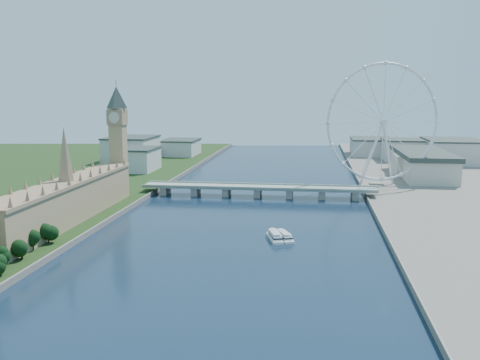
# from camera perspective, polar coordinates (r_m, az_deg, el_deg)

# --- Properties ---
(ground) EXTENTS (2000.00, 2000.00, 0.00)m
(ground) POSITION_cam_1_polar(r_m,az_deg,el_deg) (223.55, -6.28, -16.47)
(ground) COLOR #1A3049
(ground) RESTS_ON ground
(parliament_range) EXTENTS (24.00, 200.00, 70.00)m
(parliament_range) POSITION_cam_1_polar(r_m,az_deg,el_deg) (413.79, -17.94, -2.11)
(parliament_range) COLOR tan
(parliament_range) RESTS_ON ground
(big_ben) EXTENTS (20.02, 20.02, 110.00)m
(big_ben) POSITION_cam_1_polar(r_m,az_deg,el_deg) (506.48, -12.93, 5.60)
(big_ben) COLOR tan
(big_ben) RESTS_ON ground
(westminster_bridge) EXTENTS (220.00, 22.00, 9.50)m
(westminster_bridge) POSITION_cam_1_polar(r_m,az_deg,el_deg) (505.78, 1.93, -1.02)
(westminster_bridge) COLOR gray
(westminster_bridge) RESTS_ON ground
(london_eye) EXTENTS (113.60, 39.12, 124.30)m
(london_eye) POSITION_cam_1_polar(r_m,az_deg,el_deg) (555.38, 15.03, 5.92)
(london_eye) COLOR silver
(london_eye) RESTS_ON ground
(county_hall) EXTENTS (54.00, 144.00, 35.00)m
(county_hall) POSITION_cam_1_polar(r_m,az_deg,el_deg) (644.77, 18.81, 0.12)
(county_hall) COLOR beige
(county_hall) RESTS_ON ground
(city_skyline) EXTENTS (505.00, 280.00, 32.00)m
(city_skyline) POSITION_cam_1_polar(r_m,az_deg,el_deg) (759.50, 6.89, 3.16)
(city_skyline) COLOR beige
(city_skyline) RESTS_ON ground
(tour_boat_near) EXTENTS (15.94, 26.70, 5.74)m
(tour_boat_near) POSITION_cam_1_polar(r_m,az_deg,el_deg) (360.38, 4.74, -6.36)
(tour_boat_near) COLOR white
(tour_boat_near) RESTS_ON ground
(tour_boat_far) EXTENTS (14.48, 28.77, 6.14)m
(tour_boat_far) POSITION_cam_1_polar(r_m,az_deg,el_deg) (359.23, 3.74, -6.40)
(tour_boat_far) COLOR white
(tour_boat_far) RESTS_ON ground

